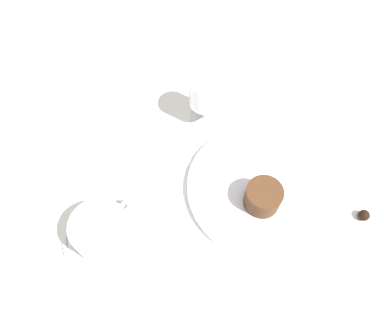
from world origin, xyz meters
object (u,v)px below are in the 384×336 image
fork (299,123)px  coffee_cup (101,231)px  wine_glass (205,95)px  dinner_plate (259,188)px  dessert_cake (263,197)px

fork → coffee_cup: bearing=164.1°
wine_glass → fork: wine_glass is taller
fork → dinner_plate: bearing=-172.2°
dessert_cake → fork: bearing=12.6°
dinner_plate → coffee_cup: (-0.25, 0.14, 0.03)m
fork → dessert_cake: size_ratio=3.08×
wine_glass → coffee_cup: bearing=-173.3°
coffee_cup → dinner_plate: bearing=-30.2°
dessert_cake → coffee_cup: bearing=143.6°
wine_glass → fork: size_ratio=0.56×
wine_glass → fork: (0.11, -0.16, -0.07)m
wine_glass → dessert_cake: size_ratio=1.72×
fork → dessert_cake: 0.20m
dinner_plate → dessert_cake: 0.04m
coffee_cup → fork: 0.44m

